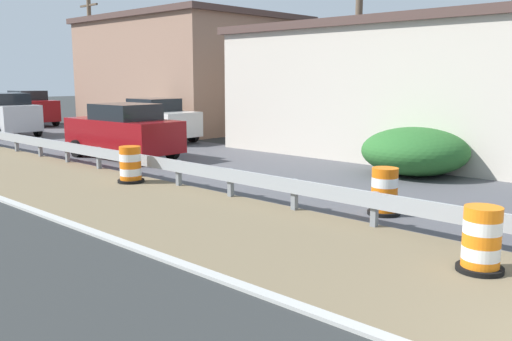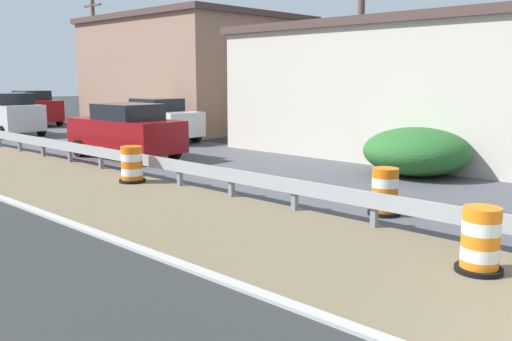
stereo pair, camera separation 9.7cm
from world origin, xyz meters
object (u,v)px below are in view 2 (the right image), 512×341
(car_lead_far_lane, at_px, (10,114))
(utility_pole_mid, at_px, (95,60))
(utility_pole_near, at_px, (360,43))
(traffic_barrel_close, at_px, (385,194))
(traffic_barrel_mid, at_px, (132,166))
(car_trailing_near_lane, at_px, (34,108))
(car_trailing_far_lane, at_px, (126,131))
(traffic_barrel_nearest, at_px, (480,243))
(car_mid_far_lane, at_px, (159,120))

(car_lead_far_lane, distance_m, utility_pole_mid, 6.86)
(utility_pole_near, bearing_deg, traffic_barrel_close, -142.06)
(traffic_barrel_mid, xyz_separation_m, utility_pole_mid, (8.83, 16.90, 3.47))
(utility_pole_mid, bearing_deg, utility_pole_near, -93.52)
(utility_pole_mid, bearing_deg, traffic_barrel_close, -106.73)
(traffic_barrel_mid, bearing_deg, utility_pole_mid, 62.41)
(car_trailing_near_lane, relative_size, car_trailing_far_lane, 0.97)
(traffic_barrel_nearest, bearing_deg, car_trailing_near_lane, 77.13)
(traffic_barrel_close, height_order, car_lead_far_lane, car_lead_far_lane)
(utility_pole_near, bearing_deg, traffic_barrel_nearest, -136.97)
(traffic_barrel_mid, distance_m, car_trailing_near_lane, 21.20)
(car_mid_far_lane, height_order, utility_pole_mid, utility_pole_mid)
(traffic_barrel_nearest, distance_m, car_trailing_far_lane, 14.40)
(traffic_barrel_nearest, height_order, car_lead_far_lane, car_lead_far_lane)
(car_mid_far_lane, relative_size, utility_pole_near, 0.54)
(car_lead_far_lane, height_order, car_mid_far_lane, car_lead_far_lane)
(car_trailing_far_lane, bearing_deg, traffic_barrel_close, 173.42)
(traffic_barrel_mid, height_order, car_trailing_near_lane, car_trailing_near_lane)
(utility_pole_near, bearing_deg, car_mid_far_lane, 96.59)
(traffic_barrel_mid, height_order, car_trailing_far_lane, car_trailing_far_lane)
(traffic_barrel_mid, bearing_deg, traffic_barrel_nearest, -92.77)
(car_mid_far_lane, xyz_separation_m, car_trailing_far_lane, (-4.00, -3.43, 0.01))
(car_mid_far_lane, height_order, utility_pole_near, utility_pole_near)
(traffic_barrel_nearest, height_order, traffic_barrel_close, traffic_barrel_close)
(car_trailing_far_lane, bearing_deg, utility_pole_mid, -28.46)
(car_lead_far_lane, distance_m, car_mid_far_lane, 8.39)
(car_trailing_near_lane, distance_m, utility_pole_near, 22.82)
(traffic_barrel_close, xyz_separation_m, car_mid_far_lane, (4.88, 14.62, 0.53))
(traffic_barrel_close, distance_m, car_mid_far_lane, 15.42)
(car_trailing_near_lane, distance_m, car_mid_far_lane, 12.67)
(traffic_barrel_close, xyz_separation_m, traffic_barrel_mid, (-1.62, 7.08, -0.00))
(car_lead_far_lane, height_order, utility_pole_mid, utility_pole_mid)
(traffic_barrel_mid, distance_m, utility_pole_near, 8.78)
(utility_pole_near, xyz_separation_m, utility_pole_mid, (1.19, 19.29, -0.12))
(utility_pole_near, bearing_deg, car_trailing_far_lane, 128.42)
(car_trailing_far_lane, height_order, utility_pole_mid, utility_pole_mid)
(traffic_barrel_nearest, distance_m, car_trailing_near_lane, 30.96)
(traffic_barrel_nearest, bearing_deg, traffic_barrel_mid, 87.23)
(car_trailing_near_lane, height_order, utility_pole_mid, utility_pole_mid)
(traffic_barrel_nearest, xyz_separation_m, car_lead_far_lane, (3.35, 25.08, 0.61))
(traffic_barrel_nearest, height_order, utility_pole_mid, utility_pole_mid)
(car_mid_far_lane, bearing_deg, traffic_barrel_nearest, -21.44)
(car_trailing_near_lane, bearing_deg, utility_pole_near, 5.17)
(car_trailing_far_lane, bearing_deg, car_lead_far_lane, -4.04)
(traffic_barrel_nearest, relative_size, car_trailing_near_lane, 0.22)
(car_trailing_near_lane, xyz_separation_m, utility_pole_near, (1.24, -22.59, 2.99))
(traffic_barrel_nearest, xyz_separation_m, utility_pole_near, (8.13, 7.59, 3.59))
(traffic_barrel_close, xyz_separation_m, car_lead_far_lane, (1.24, 22.18, 0.61))
(car_mid_far_lane, bearing_deg, car_trailing_far_lane, -49.10)
(car_lead_far_lane, xyz_separation_m, car_trailing_far_lane, (-0.37, -11.00, -0.07))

